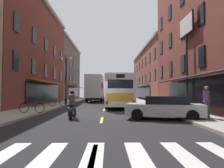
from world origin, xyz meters
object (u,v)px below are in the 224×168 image
at_px(transit_bus, 118,91).
at_px(bicycle_near, 58,103).
at_px(box_truck, 95,88).
at_px(sedan_mid, 165,107).
at_px(sedan_near, 98,96).
at_px(street_lamp_twin, 66,78).
at_px(billboard_sign, 187,37).
at_px(motorcycle_rider, 72,106).
at_px(pedestrian_near, 207,101).
at_px(bicycle_mid, 32,107).

xyz_separation_m(transit_bus, bicycle_near, (-6.12, -1.54, -1.18)).
relative_size(box_truck, bicycle_near, 4.77).
bearing_deg(box_truck, sedan_mid, -75.73).
bearing_deg(sedan_mid, sedan_near, 100.07).
bearing_deg(street_lamp_twin, sedan_near, 79.34).
height_order(billboard_sign, sedan_near, billboard_sign).
height_order(billboard_sign, transit_bus, billboard_sign).
bearing_deg(box_truck, bicycle_near, -103.20).
bearing_deg(billboard_sign, transit_bus, 138.84).
distance_m(motorcycle_rider, street_lamp_twin, 13.09).
bearing_deg(box_truck, billboard_sign, -60.88).
relative_size(box_truck, sedan_mid, 1.78).
distance_m(box_truck, pedestrian_near, 22.97).
relative_size(billboard_sign, sedan_near, 1.67).
xyz_separation_m(box_truck, sedan_near, (0.13, 8.41, -1.43)).
relative_size(sedan_near, bicycle_near, 2.78).
xyz_separation_m(box_truck, motorcycle_rider, (-0.00, -20.71, -1.44)).
relative_size(motorcycle_rider, street_lamp_twin, 0.37).
xyz_separation_m(bicycle_mid, pedestrian_near, (10.66, -2.86, 0.57)).
distance_m(pedestrian_near, street_lamp_twin, 17.24).
xyz_separation_m(sedan_near, bicycle_mid, (-3.23, -27.21, -0.22)).
relative_size(transit_bus, sedan_mid, 2.44).
relative_size(sedan_near, pedestrian_near, 2.72).
relative_size(box_truck, bicycle_mid, 4.77).
distance_m(motorcycle_rider, pedestrian_near, 7.64).
relative_size(billboard_sign, sedan_mid, 1.73).
bearing_deg(pedestrian_near, sedan_mid, -155.24).
height_order(sedan_mid, street_lamp_twin, street_lamp_twin).
bearing_deg(box_truck, bicycle_mid, -99.35).
bearing_deg(billboard_sign, bicycle_near, 163.98).
bearing_deg(bicycle_near, motorcycle_rider, -70.54).
height_order(box_truck, street_lamp_twin, street_lamp_twin).
relative_size(transit_bus, bicycle_mid, 6.55).
height_order(billboard_sign, street_lamp_twin, billboard_sign).
xyz_separation_m(sedan_near, bicycle_near, (-3.05, -20.86, -0.22)).
bearing_deg(pedestrian_near, box_truck, 146.99).
relative_size(transit_bus, motorcycle_rider, 5.41).
relative_size(sedan_mid, pedestrian_near, 2.62).
distance_m(sedan_mid, bicycle_mid, 8.80).
xyz_separation_m(transit_bus, street_lamp_twin, (-6.20, 2.70, 1.56)).
height_order(bicycle_near, bicycle_mid, same).
relative_size(pedestrian_near, street_lamp_twin, 0.31).
bearing_deg(transit_bus, pedestrian_near, -67.87).
bearing_deg(transit_bus, box_truck, 106.34).
bearing_deg(billboard_sign, pedestrian_near, -102.05).
bearing_deg(motorcycle_rider, billboard_sign, 28.99).
distance_m(billboard_sign, transit_bus, 8.73).
bearing_deg(pedestrian_near, bicycle_near, 176.45).
bearing_deg(bicycle_mid, box_truck, 80.65).
bearing_deg(street_lamp_twin, bicycle_mid, -90.53).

